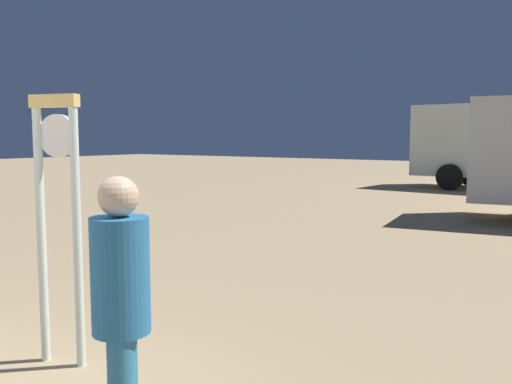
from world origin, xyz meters
TOP-DOWN VIEW (x-y plane):
  - standing_clock at (-0.30, 1.65)m, footprint 0.43×0.19m
  - person_near_clock at (1.22, 0.95)m, footprint 0.31×0.31m
  - box_truck_far at (-0.28, 19.27)m, footprint 6.34×2.86m

SIDE VIEW (x-z plane):
  - person_near_clock at x=1.22m, z-range 0.10..1.72m
  - standing_clock at x=-0.30m, z-range 0.21..2.37m
  - box_truck_far at x=-0.28m, z-range 0.14..3.10m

